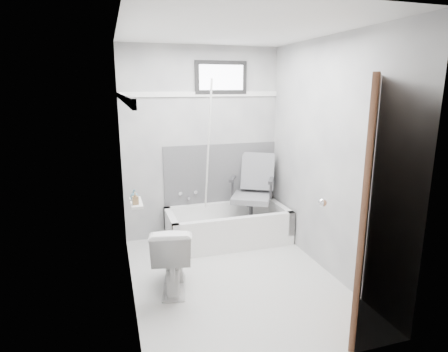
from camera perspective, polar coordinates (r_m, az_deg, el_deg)
name	(u,v)px	position (r m, az deg, el deg)	size (l,w,h in m)	color
floor	(234,279)	(3.96, 1.55, -15.39)	(2.60, 2.60, 0.00)	white
ceiling	(236,29)	(3.50, 1.82, 21.51)	(2.60, 2.60, 0.00)	silver
wall_back	(202,144)	(4.77, -3.39, 4.88)	(2.00, 0.02, 2.40)	gray
wall_front	(302,204)	(2.38, 11.83, -4.14)	(2.00, 0.02, 2.40)	gray
wall_left	(126,170)	(3.36, -14.70, 0.82)	(0.02, 2.60, 2.40)	gray
wall_right	(327,158)	(3.97, 15.48, 2.68)	(0.02, 2.60, 2.40)	gray
bathtub	(228,226)	(4.74, 0.59, -7.57)	(1.50, 0.70, 0.42)	white
office_chair	(251,193)	(4.76, 4.19, -2.54)	(0.55, 0.55, 0.96)	#5E5E62
toilet	(172,256)	(3.69, -7.86, -12.05)	(0.38, 0.67, 0.66)	white
door	(422,217)	(3.04, 27.94, -5.57)	(0.78, 0.78, 2.00)	brown
window	(221,77)	(4.77, -0.46, 14.79)	(0.66, 0.04, 0.40)	black
backerboard	(221,174)	(4.90, -0.45, 0.37)	(1.50, 0.02, 0.78)	#4C4C4F
trim_back	(201,94)	(4.70, -3.45, 12.35)	(2.00, 0.02, 0.06)	white
trim_left	(123,98)	(3.28, -15.12, 11.45)	(0.02, 2.60, 0.06)	white
pole	(208,159)	(4.57, -2.49, 2.60)	(0.02, 0.02, 1.95)	silver
shelf	(136,203)	(3.43, -13.24, -4.00)	(0.10, 0.32, 0.03)	silver
soap_bottle_a	(135,198)	(3.34, -13.36, -3.34)	(0.05, 0.05, 0.11)	olive
soap_bottle_b	(134,195)	(3.47, -13.53, -2.79)	(0.07, 0.07, 0.10)	slate
faucet	(188,195)	(4.84, -5.50, -2.93)	(0.26, 0.10, 0.16)	silver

